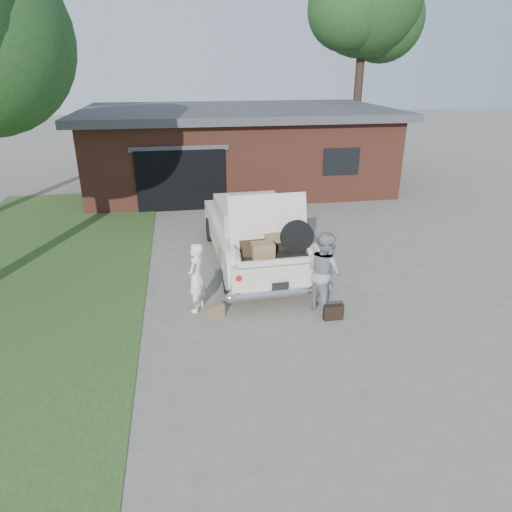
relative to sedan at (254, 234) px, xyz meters
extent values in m
plane|color=gray|center=(-0.32, -2.77, -0.82)|extent=(90.00, 90.00, 0.00)
cube|color=#2D4C1E|center=(-5.82, 0.23, -0.81)|extent=(6.00, 16.00, 0.02)
cube|color=brown|center=(0.68, 8.73, 0.68)|extent=(12.00, 7.00, 3.00)
cube|color=#4C4C51|center=(0.68, 8.73, 2.33)|extent=(12.80, 7.80, 0.30)
cube|color=black|center=(-1.82, 5.28, 0.28)|extent=(3.20, 0.30, 2.20)
cube|color=#4C4C51|center=(-1.82, 5.21, 1.43)|extent=(3.50, 0.12, 0.18)
cube|color=black|center=(4.18, 5.21, 0.78)|extent=(1.40, 0.08, 1.00)
cylinder|color=#38281E|center=(7.59, 12.77, 2.37)|extent=(0.44, 0.44, 6.38)
sphere|color=#2B5221|center=(8.82, 13.32, 6.24)|extent=(4.12, 4.12, 4.12)
sphere|color=#2B5221|center=(6.49, 12.08, 6.58)|extent=(3.84, 3.84, 3.84)
cube|color=white|center=(0.00, 0.05, -0.14)|extent=(2.28, 5.50, 0.70)
cube|color=beige|center=(-0.02, 0.38, 0.48)|extent=(1.88, 2.24, 0.56)
cube|color=black|center=(-0.06, 1.40, 0.46)|extent=(1.68, 0.16, 0.48)
cube|color=black|center=(0.03, -0.65, 0.46)|extent=(1.68, 0.16, 0.48)
cylinder|color=black|center=(-0.88, -1.83, -0.46)|extent=(0.27, 0.72, 0.71)
cylinder|color=black|center=(1.03, -1.75, -0.46)|extent=(0.27, 0.72, 0.71)
cylinder|color=black|center=(-1.03, 1.85, -0.46)|extent=(0.27, 0.72, 0.71)
cylinder|color=black|center=(0.87, 1.93, -0.46)|extent=(0.27, 0.72, 0.71)
cylinder|color=silver|center=(0.11, -2.71, -0.39)|extent=(2.23, 0.29, 0.19)
cylinder|color=#A5140F|center=(-0.78, -2.67, 0.02)|extent=(0.13, 0.11, 0.13)
cylinder|color=#A5140F|center=(1.00, -2.60, 0.02)|extent=(0.13, 0.11, 0.13)
cube|color=black|center=(0.11, -2.73, -0.22)|extent=(0.37, 0.04, 0.18)
cube|color=black|center=(0.08, -2.00, 0.23)|extent=(1.73, 1.26, 0.04)
cube|color=white|center=(-0.78, -2.04, 0.34)|extent=(0.11, 1.19, 0.19)
cube|color=white|center=(0.95, -1.97, 0.34)|extent=(0.11, 1.19, 0.19)
cube|color=white|center=(0.11, -2.60, 0.30)|extent=(1.73, 0.14, 0.13)
cube|color=white|center=(0.06, -1.56, 0.86)|extent=(1.83, 0.42, 1.22)
cube|color=#412F1C|center=(-0.25, -1.89, 0.37)|extent=(0.76, 0.51, 0.24)
cube|color=olive|center=(-0.17, -2.19, 0.42)|extent=(0.50, 0.34, 0.34)
cube|color=black|center=(0.05, -1.67, 0.36)|extent=(0.73, 0.50, 0.22)
cube|color=#9C774F|center=(0.19, -1.76, 0.53)|extent=(0.47, 0.32, 0.16)
cylinder|color=black|center=(0.63, -2.04, 0.62)|extent=(0.75, 0.20, 0.74)
imported|color=white|center=(-1.65, -2.36, -0.05)|extent=(0.57, 0.66, 1.54)
imported|color=gray|center=(1.05, -2.77, 0.07)|extent=(0.95, 1.05, 1.78)
cube|color=olive|center=(-1.30, -2.80, -0.67)|extent=(0.41, 0.26, 0.30)
cube|color=black|center=(1.15, -3.25, -0.66)|extent=(0.43, 0.14, 0.33)
camera|label=1|loc=(-1.84, -11.23, 4.14)|focal=32.00mm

